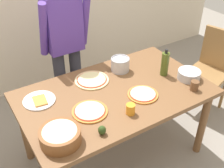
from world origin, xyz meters
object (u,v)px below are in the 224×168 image
(pizza_raw_on_board, at_px, (92,80))
(plate_with_slice, at_px, (39,100))
(person_cook, at_px, (65,41))
(popcorn_bowl, at_px, (60,135))
(pizza_second_cooked, at_px, (143,94))
(mixing_bowl_steel, at_px, (189,75))
(cup_small_brown, at_px, (194,86))
(avocado, at_px, (102,130))
(cup_orange, at_px, (131,109))
(olive_oil_bottle, at_px, (165,64))
(dining_table, at_px, (115,100))
(steel_pot, at_px, (120,64))
(chair_wooden_right, at_px, (211,67))
(pizza_cooked_on_tray, at_px, (90,111))

(pizza_raw_on_board, relative_size, plate_with_slice, 1.17)
(person_cook, distance_m, popcorn_bowl, 1.17)
(pizza_raw_on_board, relative_size, pizza_second_cooked, 1.19)
(mixing_bowl_steel, height_order, cup_small_brown, cup_small_brown)
(pizza_second_cooked, distance_m, popcorn_bowl, 0.79)
(popcorn_bowl, distance_m, avocado, 0.29)
(cup_orange, bearing_deg, popcorn_bowl, 178.87)
(person_cook, distance_m, olive_oil_bottle, 0.99)
(cup_orange, bearing_deg, cup_small_brown, -3.13)
(dining_table, height_order, person_cook, person_cook)
(dining_table, xyz_separation_m, steel_pot, (0.22, 0.26, 0.16))
(cup_small_brown, bearing_deg, chair_wooden_right, 28.82)
(pizza_raw_on_board, bearing_deg, chair_wooden_right, -7.01)
(pizza_second_cooked, distance_m, plate_with_slice, 0.84)
(pizza_cooked_on_tray, distance_m, olive_oil_bottle, 0.84)
(pizza_cooked_on_tray, distance_m, plate_with_slice, 0.43)
(person_cook, xyz_separation_m, cup_small_brown, (0.68, -1.09, -0.14))
(popcorn_bowl, distance_m, steel_pot, 1.00)
(person_cook, distance_m, avocado, 1.16)
(cup_orange, bearing_deg, pizza_second_cooked, 31.28)
(pizza_raw_on_board, distance_m, pizza_cooked_on_tray, 0.43)
(person_cook, height_order, plate_with_slice, person_cook)
(popcorn_bowl, relative_size, mixing_bowl_steel, 1.40)
(dining_table, relative_size, popcorn_bowl, 5.71)
(mixing_bowl_steel, xyz_separation_m, avocado, (-1.01, -0.19, -0.01))
(popcorn_bowl, height_order, steel_pot, steel_pot)
(chair_wooden_right, xyz_separation_m, pizza_raw_on_board, (-1.41, 0.17, 0.23))
(pizza_raw_on_board, bearing_deg, dining_table, -70.71)
(steel_pot, relative_size, cup_small_brown, 2.04)
(steel_pot, bearing_deg, pizza_raw_on_board, -177.45)
(dining_table, height_order, pizza_raw_on_board, pizza_raw_on_board)
(person_cook, distance_m, steel_pot, 0.60)
(dining_table, height_order, steel_pot, steel_pot)
(pizza_raw_on_board, relative_size, pizza_cooked_on_tray, 1.10)
(plate_with_slice, bearing_deg, avocado, -67.55)
(chair_wooden_right, relative_size, olive_oil_bottle, 3.71)
(pizza_raw_on_board, relative_size, mixing_bowl_steel, 1.52)
(dining_table, bearing_deg, plate_with_slice, 159.86)
(steel_pot, bearing_deg, dining_table, -130.32)
(pizza_raw_on_board, bearing_deg, cup_orange, -86.29)
(dining_table, relative_size, mixing_bowl_steel, 8.00)
(pizza_cooked_on_tray, bearing_deg, cup_orange, -35.01)
(chair_wooden_right, relative_size, steel_pot, 5.48)
(pizza_second_cooked, relative_size, mixing_bowl_steel, 1.27)
(chair_wooden_right, relative_size, avocado, 13.57)
(plate_with_slice, bearing_deg, popcorn_bowl, -93.52)
(mixing_bowl_steel, relative_size, cup_orange, 2.35)
(dining_table, relative_size, pizza_raw_on_board, 5.28)
(mixing_bowl_steel, height_order, cup_orange, cup_orange)
(person_cook, relative_size, avocado, 23.14)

